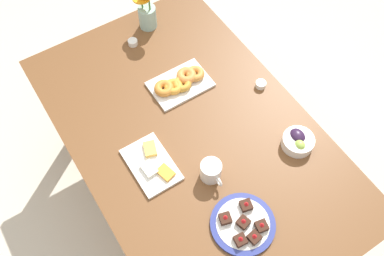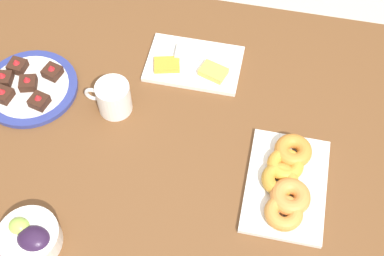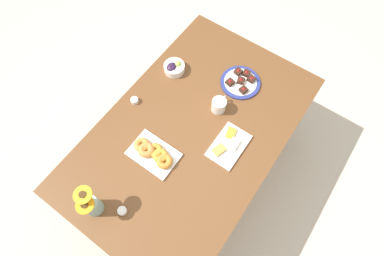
# 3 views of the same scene
# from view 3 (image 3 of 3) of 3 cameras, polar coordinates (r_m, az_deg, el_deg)

# --- Properties ---
(ground_plane) EXTENTS (6.00, 6.00, 0.00)m
(ground_plane) POSITION_cam_3_polar(r_m,az_deg,el_deg) (2.48, 0.00, -7.77)
(ground_plane) COLOR beige
(dining_table) EXTENTS (1.60, 1.00, 0.74)m
(dining_table) POSITION_cam_3_polar(r_m,az_deg,el_deg) (1.87, 0.00, -1.65)
(dining_table) COLOR brown
(dining_table) RESTS_ON ground_plane
(coffee_mug) EXTENTS (0.12, 0.09, 0.09)m
(coffee_mug) POSITION_cam_3_polar(r_m,az_deg,el_deg) (1.82, 5.14, 4.36)
(coffee_mug) COLOR white
(coffee_mug) RESTS_ON dining_table
(grape_bowl) EXTENTS (0.14, 0.14, 0.07)m
(grape_bowl) POSITION_cam_3_polar(r_m,az_deg,el_deg) (1.99, -3.44, 11.43)
(grape_bowl) COLOR white
(grape_bowl) RESTS_ON dining_table
(cheese_platter) EXTENTS (0.26, 0.17, 0.03)m
(cheese_platter) POSITION_cam_3_polar(r_m,az_deg,el_deg) (1.75, 6.96, -3.25)
(cheese_platter) COLOR white
(cheese_platter) RESTS_ON dining_table
(croissant_platter) EXTENTS (0.19, 0.29, 0.05)m
(croissant_platter) POSITION_cam_3_polar(r_m,az_deg,el_deg) (1.72, -7.35, -4.74)
(croissant_platter) COLOR white
(croissant_platter) RESTS_ON dining_table
(jam_cup_honey) EXTENTS (0.05, 0.05, 0.03)m
(jam_cup_honey) POSITION_cam_3_polar(r_m,az_deg,el_deg) (1.90, -10.90, 5.19)
(jam_cup_honey) COLOR white
(jam_cup_honey) RESTS_ON dining_table
(jam_cup_berry) EXTENTS (0.05, 0.05, 0.03)m
(jam_cup_berry) POSITION_cam_3_polar(r_m,az_deg,el_deg) (1.67, -13.15, -15.12)
(jam_cup_berry) COLOR white
(jam_cup_berry) RESTS_ON dining_table
(dessert_plate) EXTENTS (0.26, 0.26, 0.05)m
(dessert_plate) POSITION_cam_3_polar(r_m,az_deg,el_deg) (1.97, 9.24, 8.66)
(dessert_plate) COLOR navy
(dessert_plate) RESTS_ON dining_table
(flower_vase) EXTENTS (0.12, 0.12, 0.23)m
(flower_vase) POSITION_cam_3_polar(r_m,az_deg,el_deg) (1.65, -18.63, -13.75)
(flower_vase) COLOR #99C1B7
(flower_vase) RESTS_ON dining_table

